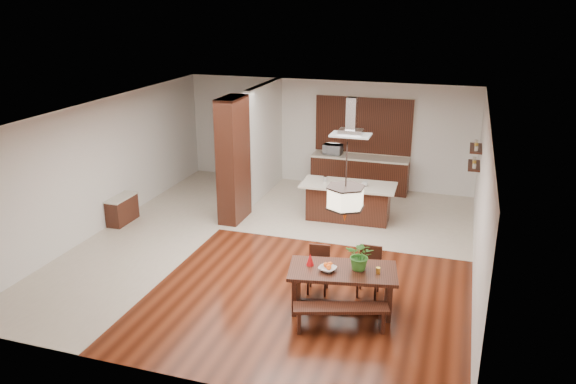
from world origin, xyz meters
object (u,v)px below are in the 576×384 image
(foliage_plant, at_px, (361,255))
(pendant_lantern, at_px, (346,182))
(dining_chair_left, at_px, (318,270))
(microwave, at_px, (333,149))
(dining_chair_right, at_px, (369,272))
(dining_table, at_px, (342,280))
(range_hood, at_px, (351,117))
(kitchen_island, at_px, (348,201))
(hallway_console, at_px, (122,210))
(island_cup, at_px, (365,184))
(fruit_bowl, at_px, (327,269))
(dining_bench, at_px, (340,318))

(foliage_plant, bearing_deg, pendant_lantern, -161.60)
(dining_chair_left, bearing_deg, foliage_plant, -30.25)
(dining_chair_left, xyz_separation_m, microwave, (-1.13, 5.80, 0.66))
(dining_chair_right, bearing_deg, dining_table, -118.98)
(dining_chair_right, distance_m, microwave, 6.01)
(dining_chair_left, distance_m, dining_chair_right, 0.88)
(foliage_plant, height_order, range_hood, range_hood)
(dining_table, xyz_separation_m, foliage_plant, (0.27, 0.09, 0.45))
(pendant_lantern, xyz_separation_m, kitchen_island, (-0.74, 4.00, -1.78))
(dining_table, xyz_separation_m, pendant_lantern, (0.00, 0.00, 1.70))
(hallway_console, relative_size, foliage_plant, 1.72)
(pendant_lantern, bearing_deg, foliage_plant, 18.40)
(hallway_console, xyz_separation_m, island_cup, (5.35, 1.69, 0.63))
(dining_chair_right, xyz_separation_m, foliage_plant, (-0.06, -0.52, 0.55))
(microwave, bearing_deg, dining_table, -70.65)
(hallway_console, relative_size, dining_chair_right, 1.01)
(fruit_bowl, bearing_deg, kitchen_island, 97.07)
(range_hood, distance_m, microwave, 2.79)
(hallway_console, xyz_separation_m, foliage_plant, (5.98, -2.14, 0.68))
(dining_chair_left, bearing_deg, fruit_bowl, -68.09)
(microwave, bearing_deg, range_hood, -63.17)
(dining_chair_left, bearing_deg, island_cup, 80.86)
(dining_chair_right, distance_m, foliage_plant, 0.77)
(dining_bench, height_order, kitchen_island, kitchen_island)
(dining_chair_right, distance_m, kitchen_island, 3.56)
(dining_bench, bearing_deg, island_cup, 95.95)
(fruit_bowl, height_order, microwave, microwave)
(foliage_plant, bearing_deg, dining_table, -161.60)
(dining_bench, relative_size, kitchen_island, 0.68)
(hallway_console, relative_size, dining_bench, 0.59)
(pendant_lantern, xyz_separation_m, microwave, (-1.67, 6.25, -1.16))
(foliage_plant, xyz_separation_m, kitchen_island, (-1.01, 3.91, -0.53))
(microwave, bearing_deg, hallway_console, -130.80)
(hallway_console, bearing_deg, dining_chair_right, -15.02)
(microwave, bearing_deg, island_cup, -56.17)
(fruit_bowl, height_order, range_hood, range_hood)
(kitchen_island, height_order, range_hood, range_hood)
(pendant_lantern, distance_m, microwave, 6.57)
(hallway_console, relative_size, island_cup, 6.80)
(dining_chair_right, xyz_separation_m, fruit_bowl, (-0.56, -0.74, 0.33))
(hallway_console, bearing_deg, dining_table, -21.38)
(island_cup, bearing_deg, foliage_plant, -80.74)
(dining_chair_right, bearing_deg, dining_chair_left, -169.69)
(fruit_bowl, relative_size, range_hood, 0.31)
(dining_table, relative_size, range_hood, 2.11)
(range_hood, distance_m, island_cup, 1.57)
(kitchen_island, bearing_deg, dining_bench, -81.44)
(kitchen_island, bearing_deg, island_cup, -13.69)
(dining_bench, bearing_deg, hallway_console, 153.84)
(dining_chair_left, relative_size, pendant_lantern, 0.64)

